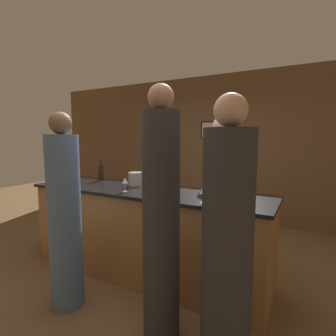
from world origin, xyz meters
The scene contains 12 objects.
ground_plane centered at (0.00, 0.00, 0.00)m, with size 14.00×14.00×0.00m, color brown.
back_wall centered at (0.00, 2.54, 1.40)m, with size 8.00×0.08×2.80m.
bar_counter centered at (0.00, 0.00, 0.51)m, with size 2.86×0.78×1.01m.
bartender centered at (0.64, 0.80, 0.86)m, with size 0.38×0.38×1.86m.
guest_0 centered at (1.20, -0.83, 0.88)m, with size 0.33×0.33×1.87m.
guest_1 centered at (-0.32, -0.84, 0.86)m, with size 0.30×0.30×1.83m.
guest_2 centered at (0.66, -0.75, 0.94)m, with size 0.29×0.29×1.99m.
wine_bottle_0 centered at (-0.90, 0.27, 1.12)m, with size 0.07×0.07×0.28m.
ice_bucket centered at (-0.23, 0.16, 1.09)m, with size 0.18×0.18×0.16m.
wine_glass_0 centered at (-0.12, -0.20, 1.13)m, with size 0.06×0.06×0.15m.
wine_glass_1 centered at (0.55, -0.30, 1.14)m, with size 0.08×0.08×0.17m.
wine_glass_2 centered at (0.82, -0.28, 1.13)m, with size 0.07×0.07×0.16m.
Camera 1 is at (1.65, -2.44, 1.60)m, focal length 28.00 mm.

